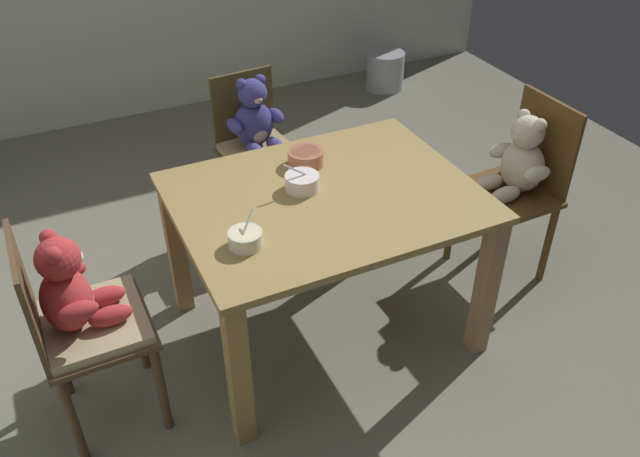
{
  "coord_description": "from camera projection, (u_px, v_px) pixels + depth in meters",
  "views": [
    {
      "loc": [
        -0.94,
        -1.91,
        2.08
      ],
      "look_at": [
        0.0,
        0.05,
        0.51
      ],
      "focal_mm": 36.63,
      "sensor_mm": 36.0,
      "label": 1
    }
  ],
  "objects": [
    {
      "name": "teddy_chair_near_right",
      "position": [
        519.0,
        170.0,
        2.97
      ],
      "size": [
        0.38,
        0.41,
        0.88
      ],
      "rotation": [
        0.0,
        0.0,
        3.16
      ],
      "color": "#563716",
      "rests_on": "ground_plane"
    },
    {
      "name": "porridge_bowl_terracotta_far_center",
      "position": [
        306.0,
        157.0,
        2.7
      ],
      "size": [
        0.15,
        0.15,
        0.06
      ],
      "color": "#B76B51",
      "rests_on": "dining_table"
    },
    {
      "name": "dining_table",
      "position": [
        325.0,
        220.0,
        2.6
      ],
      "size": [
        1.16,
        0.9,
        0.7
      ],
      "color": "olive",
      "rests_on": "ground_plane"
    },
    {
      "name": "porridge_bowl_cream_near_left",
      "position": [
        245.0,
        239.0,
        2.25
      ],
      "size": [
        0.12,
        0.12,
        0.12
      ],
      "color": "beige",
      "rests_on": "dining_table"
    },
    {
      "name": "porridge_bowl_white_center",
      "position": [
        302.0,
        182.0,
        2.54
      ],
      "size": [
        0.15,
        0.14,
        0.13
      ],
      "color": "white",
      "rests_on": "dining_table"
    },
    {
      "name": "metal_pail",
      "position": [
        385.0,
        71.0,
        4.98
      ],
      "size": [
        0.28,
        0.28,
        0.28
      ],
      "primitive_type": "cylinder",
      "color": "#93969B",
      "rests_on": "ground_plane"
    },
    {
      "name": "teddy_chair_near_left",
      "position": [
        77.0,
        307.0,
        2.23
      ],
      "size": [
        0.38,
        0.4,
        0.85
      ],
      "rotation": [
        0.0,
        0.0,
        0.01
      ],
      "color": "brown",
      "rests_on": "ground_plane"
    },
    {
      "name": "teddy_chair_far_center",
      "position": [
        256.0,
        135.0,
        3.25
      ],
      "size": [
        0.39,
        0.42,
        0.85
      ],
      "rotation": [
        0.0,
        0.0,
        -1.48
      ],
      "color": "#483C1B",
      "rests_on": "ground_plane"
    },
    {
      "name": "ground_plane",
      "position": [
        325.0,
        328.0,
        2.96
      ],
      "size": [
        5.2,
        5.2,
        0.04
      ],
      "color": "#686758"
    }
  ]
}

